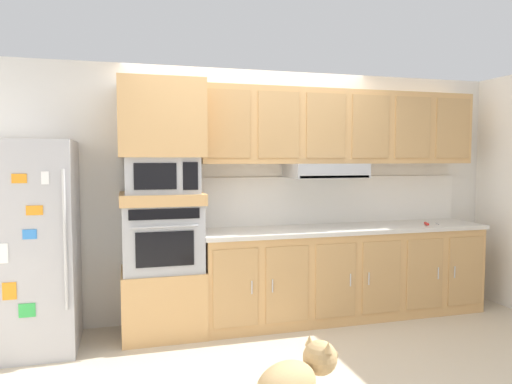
{
  "coord_description": "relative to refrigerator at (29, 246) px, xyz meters",
  "views": [
    {
      "loc": [
        -1.22,
        -3.55,
        1.61
      ],
      "look_at": [
        -0.08,
        0.55,
        1.31
      ],
      "focal_mm": 32.87,
      "sensor_mm": 36.0,
      "label": 1
    }
  ],
  "objects": [
    {
      "name": "back_kitchen_wall",
      "position": [
        2.01,
        0.43,
        0.37
      ],
      "size": [
        6.2,
        0.12,
        2.5
      ],
      "primitive_type": "cube",
      "color": "silver",
      "rests_on": "ground"
    },
    {
      "name": "microwave",
      "position": [
        1.1,
        0.07,
        0.58
      ],
      "size": [
        0.64,
        0.54,
        0.32
      ],
      "color": "#A8AAAF",
      "rests_on": "appliance_mid_shelf"
    },
    {
      "name": "screwdriver",
      "position": [
        3.81,
        -0.05,
        0.05
      ],
      "size": [
        0.16,
        0.15,
        0.03
      ],
      "color": "red",
      "rests_on": "countertop_slab"
    },
    {
      "name": "countertop_slab",
      "position": [
        2.93,
        0.07,
        0.02
      ],
      "size": [
        2.95,
        0.64,
        0.04
      ],
      "primitive_type": "cube",
      "color": "beige",
      "rests_on": "lower_cabinet_run"
    },
    {
      "name": "ground_plane",
      "position": [
        2.01,
        -0.68,
        -0.88
      ],
      "size": [
        9.6,
        9.6,
        0.0
      ],
      "primitive_type": "plane",
      "color": "beige"
    },
    {
      "name": "refrigerator",
      "position": [
        0.0,
        0.0,
        0.0
      ],
      "size": [
        0.76,
        0.73,
        1.76
      ],
      "color": "#ADADB2",
      "rests_on": "ground"
    },
    {
      "name": "lower_cabinet_run",
      "position": [
        2.93,
        0.07,
        -0.44
      ],
      "size": [
        2.91,
        0.63,
        0.88
      ],
      "color": "tan",
      "rests_on": "ground"
    },
    {
      "name": "upper_cabinet_with_hood",
      "position": [
        2.92,
        0.19,
        1.02
      ],
      "size": [
        2.91,
        0.48,
        0.88
      ],
      "color": "tan",
      "rests_on": "backsplash_panel"
    },
    {
      "name": "appliance_upper_cabinet",
      "position": [
        1.1,
        0.07,
        1.08
      ],
      "size": [
        0.74,
        0.62,
        0.68
      ],
      "primitive_type": "cube",
      "color": "tan",
      "rests_on": "microwave"
    },
    {
      "name": "dog",
      "position": [
        1.7,
        -1.82,
        -0.53
      ],
      "size": [
        0.73,
        0.46,
        0.55
      ],
      "rotation": [
        0.0,
        0.0,
        0.49
      ],
      "color": "tan",
      "rests_on": "ground"
    },
    {
      "name": "oven_base_cabinet",
      "position": [
        1.1,
        0.07,
        -0.58
      ],
      "size": [
        0.74,
        0.62,
        0.6
      ],
      "primitive_type": "cube",
      "color": "tan",
      "rests_on": "ground"
    },
    {
      "name": "built_in_oven",
      "position": [
        1.1,
        0.07,
        0.02
      ],
      "size": [
        0.7,
        0.62,
        0.6
      ],
      "color": "#A8AAAF",
      "rests_on": "oven_base_cabinet"
    },
    {
      "name": "appliance_mid_shelf",
      "position": [
        1.1,
        0.07,
        0.37
      ],
      "size": [
        0.74,
        0.62,
        0.1
      ],
      "primitive_type": "cube",
      "color": "tan",
      "rests_on": "built_in_oven"
    },
    {
      "name": "backsplash_panel",
      "position": [
        2.93,
        0.36,
        0.29
      ],
      "size": [
        2.95,
        0.02,
        0.5
      ],
      "primitive_type": "cube",
      "color": "white",
      "rests_on": "countertop_slab"
    }
  ]
}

